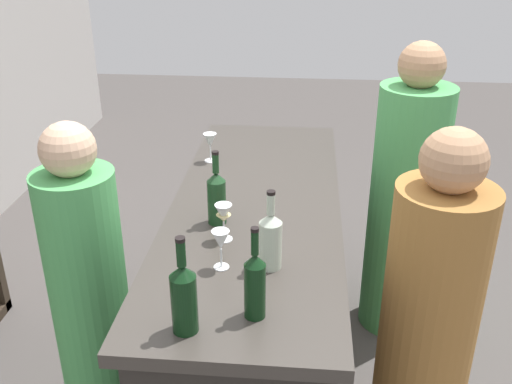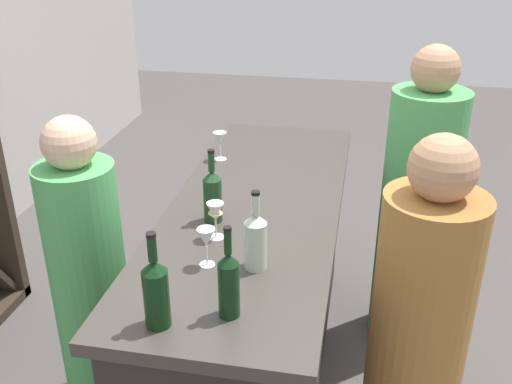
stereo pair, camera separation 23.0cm
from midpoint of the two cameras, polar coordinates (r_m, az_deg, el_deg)
ground_plane at (r=3.12m, az=2.21°, el=-17.46°), size 12.00×12.00×0.00m
bar_counter at (r=2.81m, az=2.38°, el=-10.02°), size 2.04×0.73×0.98m
wine_bottle_leftmost_dark_green at (r=1.77m, az=-6.08°, el=-9.75°), size 0.08×0.08×0.32m
wine_bottle_second_left_dark_green at (r=1.80m, az=1.00°, el=-8.98°), size 0.07×0.07×0.32m
wine_bottle_center_clear_pale at (r=2.04m, az=3.19°, el=-4.74°), size 0.08×0.08×0.30m
wine_bottle_second_right_olive_green at (r=2.35m, az=-1.49°, el=-0.31°), size 0.08×0.08×0.31m
wine_glass_near_left at (r=2.05m, az=-1.70°, el=-4.72°), size 0.06×0.06×0.15m
wine_glass_near_center at (r=2.23m, az=-1.05°, el=-2.21°), size 0.07×0.07×0.15m
wine_glass_near_right at (r=2.96m, az=-1.32°, el=5.07°), size 0.07×0.07×0.15m
person_left_guest at (r=3.14m, az=17.46°, el=-2.04°), size 0.38×0.38×1.60m
person_center_guest at (r=2.34m, az=18.30°, el=-13.69°), size 0.38×0.38×1.51m
person_right_guest at (r=2.68m, az=-13.64°, el=-8.54°), size 0.40×0.40×1.42m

